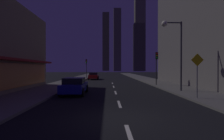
% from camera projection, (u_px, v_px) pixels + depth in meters
% --- Properties ---
extents(ground_plane, '(78.00, 136.00, 0.10)m').
position_uv_depth(ground_plane, '(111.00, 79.00, 39.82)').
color(ground_plane, black).
extents(sidewalk_right, '(4.00, 76.00, 0.15)m').
position_uv_depth(sidewalk_right, '(142.00, 78.00, 39.99)').
color(sidewalk_right, '#605E59').
rests_on(sidewalk_right, ground).
extents(sidewalk_left, '(4.00, 76.00, 0.15)m').
position_uv_depth(sidewalk_left, '(80.00, 78.00, 39.64)').
color(sidewalk_left, '#605E59').
rests_on(sidewalk_left, ground).
extents(lane_marking_center, '(0.16, 23.00, 0.01)m').
position_uv_depth(lane_marking_center, '(116.00, 93.00, 16.23)').
color(lane_marking_center, silver).
rests_on(lane_marking_center, ground).
extents(building_apartment_right, '(11.00, 20.00, 17.04)m').
position_uv_depth(building_apartment_right, '(218.00, 23.00, 24.11)').
color(building_apartment_right, slate).
rests_on(building_apartment_right, ground).
extents(skyscraper_distant_tall, '(6.27, 5.69, 54.83)m').
position_uv_depth(skyscraper_distant_tall, '(106.00, 42.00, 166.27)').
color(skyscraper_distant_tall, brown).
rests_on(skyscraper_distant_tall, ground).
extents(skyscraper_distant_mid, '(6.17, 5.50, 51.96)m').
position_uv_depth(skyscraper_distant_mid, '(117.00, 40.00, 146.62)').
color(skyscraper_distant_mid, '#5E5946').
rests_on(skyscraper_distant_mid, ground).
extents(skyscraper_distant_short, '(8.43, 7.13, 38.79)m').
position_uv_depth(skyscraper_distant_short, '(139.00, 48.00, 143.92)').
color(skyscraper_distant_short, '#423E31').
rests_on(skyscraper_distant_short, ground).
extents(skyscraper_distant_slender, '(8.80, 7.89, 76.71)m').
position_uv_depth(skyscraper_distant_slender, '(140.00, 27.00, 152.55)').
color(skyscraper_distant_slender, '#625D4A').
rests_on(skyscraper_distant_slender, ground).
extents(car_parked_near, '(1.98, 4.24, 1.45)m').
position_uv_depth(car_parked_near, '(75.00, 86.00, 15.19)').
color(car_parked_near, navy).
rests_on(car_parked_near, ground).
extents(car_parked_far, '(1.98, 4.24, 1.45)m').
position_uv_depth(car_parked_far, '(93.00, 76.00, 35.57)').
color(car_parked_far, '#B21919').
rests_on(car_parked_far, ground).
extents(fire_hydrant_far_left, '(0.42, 0.30, 0.65)m').
position_uv_depth(fire_hydrant_far_left, '(75.00, 80.00, 27.35)').
color(fire_hydrant_far_left, gold).
rests_on(fire_hydrant_far_left, sidewalk_left).
extents(traffic_light_near_right, '(0.32, 0.48, 4.20)m').
position_uv_depth(traffic_light_near_right, '(157.00, 61.00, 22.34)').
color(traffic_light_near_right, '#2D2D2D').
rests_on(traffic_light_near_right, sidewalk_right).
extents(traffic_light_far_left, '(0.32, 0.48, 4.20)m').
position_uv_depth(traffic_light_far_left, '(86.00, 64.00, 39.30)').
color(traffic_light_far_left, '#2D2D2D').
rests_on(traffic_light_far_left, sidewalk_left).
extents(street_lamp_right, '(1.96, 0.56, 6.58)m').
position_uv_depth(street_lamp_right, '(173.00, 38.00, 16.50)').
color(street_lamp_right, '#38383D').
rests_on(street_lamp_right, sidewalk_right).
extents(pedestrian_crossing_sign, '(0.91, 0.08, 3.15)m').
position_uv_depth(pedestrian_crossing_sign, '(197.00, 72.00, 12.40)').
color(pedestrian_crossing_sign, slate).
rests_on(pedestrian_crossing_sign, sidewalk_right).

